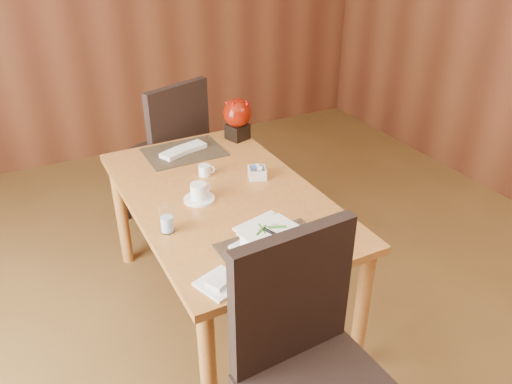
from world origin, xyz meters
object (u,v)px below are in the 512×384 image
dining_table (223,210)px  near_chair (311,362)px  soup_setting (271,241)px  creamer_jug (204,170)px  far_chair (169,148)px  sugar_caddy (257,173)px  coffee_cup (199,193)px  bread_plate (220,283)px  berry_decor (237,117)px  water_glass (167,218)px

dining_table → near_chair: size_ratio=1.38×
soup_setting → near_chair: bearing=-114.9°
creamer_jug → near_chair: bearing=-75.7°
soup_setting → far_chair: (0.06, 1.51, -0.20)m
near_chair → far_chair: size_ratio=1.03×
far_chair → near_chair: bearing=65.5°
soup_setting → sugar_caddy: size_ratio=3.32×
coffee_cup → bread_plate: 0.66m
dining_table → creamer_jug: creamer_jug is taller
dining_table → bread_plate: 0.71m
sugar_caddy → near_chair: (-0.36, -1.09, -0.16)m
dining_table → sugar_caddy: bearing=17.3°
sugar_caddy → berry_decor: berry_decor is taller
bread_plate → far_chair: far_chair is taller
soup_setting → far_chair: 1.53m
soup_setting → creamer_jug: 0.76m
soup_setting → bread_plate: size_ratio=1.96×
dining_table → far_chair: far_chair is taller
dining_table → sugar_caddy: sugar_caddy is taller
coffee_cup → creamer_jug: coffee_cup is taller
berry_decor → far_chair: size_ratio=0.24×
bread_plate → water_glass: bearing=97.7°
soup_setting → sugar_caddy: 0.66m
sugar_caddy → dining_table: bearing=-162.7°
water_glass → near_chair: near_chair is taller
water_glass → creamer_jug: 0.55m
water_glass → near_chair: size_ratio=0.13×
sugar_caddy → far_chair: far_chair is taller
water_glass → bread_plate: 0.45m
creamer_jug → bread_plate: 0.91m
soup_setting → far_chair: far_chair is taller
coffee_cup → near_chair: (0.00, -1.01, -0.17)m
dining_table → soup_setting: (-0.02, -0.54, 0.15)m
water_glass → near_chair: 0.88m
dining_table → berry_decor: size_ratio=5.85×
soup_setting → near_chair: (-0.10, -0.48, -0.19)m
soup_setting → coffee_cup: bearing=88.2°
soup_setting → creamer_jug: size_ratio=3.72×
bread_plate → near_chair: (0.17, -0.38, -0.14)m
berry_decor → near_chair: near_chair is taller
soup_setting → near_chair: near_chair is taller
sugar_caddy → bread_plate: (-0.53, -0.71, -0.02)m
coffee_cup → creamer_jug: bearing=61.5°
sugar_caddy → berry_decor: 0.54m
dining_table → water_glass: 0.44m
water_glass → sugar_caddy: (0.59, 0.27, -0.04)m
dining_table → coffee_cup: coffee_cup is taller
water_glass → berry_decor: size_ratio=0.56×
creamer_jug → near_chair: size_ratio=0.08×
soup_setting → berry_decor: berry_decor is taller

